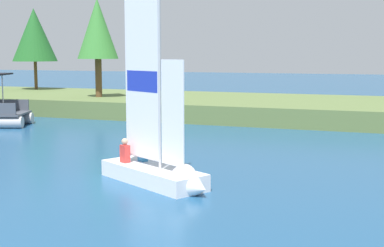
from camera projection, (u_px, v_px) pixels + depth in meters
name	position (u px, v px, depth m)	size (l,w,h in m)	color
shore_bank	(263.00, 108.00, 32.44)	(80.00, 10.25, 1.03)	#5B703D
shoreline_tree_left	(34.00, 35.00, 40.94)	(3.39, 3.39, 6.19)	brown
shoreline_tree_midleft	(97.00, 29.00, 33.57)	(2.57, 2.57, 6.19)	brown
sailboat	(163.00, 167.00, 15.23)	(4.22, 3.04, 6.53)	white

